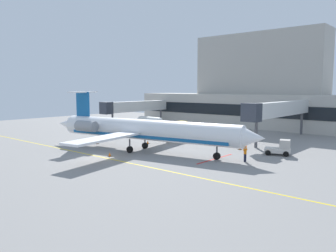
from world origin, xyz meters
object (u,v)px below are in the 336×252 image
Objects in this scene: regional_jet at (142,130)px; fuel_tank at (150,121)px; pushback_tractor at (172,135)px; belt_loader at (179,127)px; marshaller at (245,153)px; baggage_tug at (280,148)px.

fuel_tank is at bearing 131.82° from regional_jet.
pushback_tractor is (-2.80, 9.85, -2.05)m from regional_jet.
marshaller is at bearing -34.55° from belt_loader.
baggage_tug is at bearing 31.96° from regional_jet.
belt_loader is 13.14m from fuel_tank.
belt_loader is (-5.80, 9.01, 0.07)m from pushback_tractor.
baggage_tug reaches higher than marshaller.
fuel_tank is at bearing 143.23° from pushback_tractor.
pushback_tractor is 22.63m from fuel_tank.
baggage_tug is at bearing 76.34° from marshaller.
pushback_tractor is at bearing 105.88° from regional_jet.
regional_jet reaches higher than marshaller.
baggage_tug is 0.91× the size of belt_loader.
fuel_tank is 40.46m from marshaller.
regional_jet reaches higher than baggage_tug.
regional_jet reaches higher than pushback_tractor.
fuel_tank reaches higher than pushback_tractor.
regional_jet is 9.38× the size of baggage_tug.
baggage_tug is 6.81m from marshaller.
belt_loader reaches higher than fuel_tank.
regional_jet is 8.55× the size of belt_loader.
baggage_tug is 1.09× the size of pushback_tractor.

